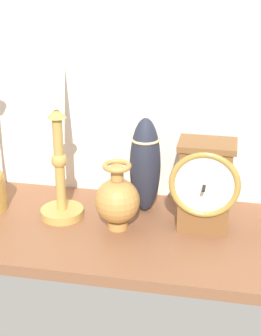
{
  "coord_description": "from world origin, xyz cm",
  "views": [
    {
      "loc": [
        20.12,
        -94.85,
        55.01
      ],
      "look_at": [
        1.32,
        0.0,
        14.0
      ],
      "focal_mm": 55.81,
      "sensor_mm": 36.0,
      "label": 1
    }
  ],
  "objects_px": {
    "mantel_clock": "(205,185)",
    "brass_vase_bulbous": "(117,200)",
    "tall_ceramic_vase": "(145,165)",
    "candlestick_tall_center": "(59,161)"
  },
  "relations": [
    {
      "from": "candlestick_tall_center",
      "to": "tall_ceramic_vase",
      "type": "height_order",
      "value": "candlestick_tall_center"
    },
    {
      "from": "mantel_clock",
      "to": "brass_vase_bulbous",
      "type": "distance_m",
      "value": 0.18
    },
    {
      "from": "brass_vase_bulbous",
      "to": "tall_ceramic_vase",
      "type": "distance_m",
      "value": 0.11
    },
    {
      "from": "brass_vase_bulbous",
      "to": "tall_ceramic_vase",
      "type": "relative_size",
      "value": 0.68
    },
    {
      "from": "mantel_clock",
      "to": "brass_vase_bulbous",
      "type": "bearing_deg",
      "value": -168.86
    },
    {
      "from": "candlestick_tall_center",
      "to": "brass_vase_bulbous",
      "type": "distance_m",
      "value": 0.15
    },
    {
      "from": "candlestick_tall_center",
      "to": "tall_ceramic_vase",
      "type": "xyz_separation_m",
      "value": [
        0.17,
        0.06,
        -0.02
      ]
    },
    {
      "from": "tall_ceramic_vase",
      "to": "brass_vase_bulbous",
      "type": "bearing_deg",
      "value": -114.66
    },
    {
      "from": "brass_vase_bulbous",
      "to": "tall_ceramic_vase",
      "type": "xyz_separation_m",
      "value": [
        0.04,
        0.09,
        0.04
      ]
    },
    {
      "from": "mantel_clock",
      "to": "candlestick_tall_center",
      "type": "relative_size",
      "value": 0.44
    }
  ]
}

